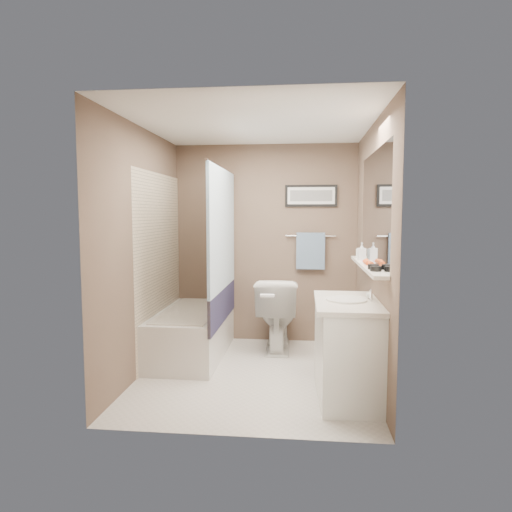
# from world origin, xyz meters

# --- Properties ---
(ground) EXTENTS (2.50, 2.50, 0.00)m
(ground) POSITION_xyz_m (0.00, 0.00, 0.00)
(ground) COLOR beige
(ground) RESTS_ON ground
(ceiling) EXTENTS (2.20, 2.50, 0.04)m
(ceiling) POSITION_xyz_m (0.00, 0.00, 2.38)
(ceiling) COLOR white
(ceiling) RESTS_ON wall_back
(wall_back) EXTENTS (2.20, 0.04, 2.40)m
(wall_back) POSITION_xyz_m (0.00, 1.23, 1.20)
(wall_back) COLOR brown
(wall_back) RESTS_ON ground
(wall_front) EXTENTS (2.20, 0.04, 2.40)m
(wall_front) POSITION_xyz_m (0.00, -1.23, 1.20)
(wall_front) COLOR brown
(wall_front) RESTS_ON ground
(wall_left) EXTENTS (0.04, 2.50, 2.40)m
(wall_left) POSITION_xyz_m (-1.08, 0.00, 1.20)
(wall_left) COLOR brown
(wall_left) RESTS_ON ground
(wall_right) EXTENTS (0.04, 2.50, 2.40)m
(wall_right) POSITION_xyz_m (1.08, 0.00, 1.20)
(wall_right) COLOR brown
(wall_right) RESTS_ON ground
(tile_surround) EXTENTS (0.02, 1.55, 2.00)m
(tile_surround) POSITION_xyz_m (-1.09, 0.50, 1.00)
(tile_surround) COLOR beige
(tile_surround) RESTS_ON wall_left
(curtain_rod) EXTENTS (0.02, 1.55, 0.02)m
(curtain_rod) POSITION_xyz_m (-0.40, 0.50, 2.05)
(curtain_rod) COLOR silver
(curtain_rod) RESTS_ON wall_left
(curtain_upper) EXTENTS (0.03, 1.45, 1.28)m
(curtain_upper) POSITION_xyz_m (-0.40, 0.50, 1.40)
(curtain_upper) COLOR white
(curtain_upper) RESTS_ON curtain_rod
(curtain_lower) EXTENTS (0.03, 1.45, 0.36)m
(curtain_lower) POSITION_xyz_m (-0.40, 0.50, 0.58)
(curtain_lower) COLOR #282545
(curtain_lower) RESTS_ON curtain_rod
(mirror) EXTENTS (0.02, 1.60, 1.00)m
(mirror) POSITION_xyz_m (1.09, -0.15, 1.62)
(mirror) COLOR silver
(mirror) RESTS_ON wall_right
(shelf) EXTENTS (0.12, 1.60, 0.03)m
(shelf) POSITION_xyz_m (1.04, -0.15, 1.10)
(shelf) COLOR silver
(shelf) RESTS_ON wall_right
(towel_bar) EXTENTS (0.60, 0.02, 0.02)m
(towel_bar) POSITION_xyz_m (0.55, 1.22, 1.30)
(towel_bar) COLOR silver
(towel_bar) RESTS_ON wall_back
(towel) EXTENTS (0.34, 0.05, 0.44)m
(towel) POSITION_xyz_m (0.55, 1.20, 1.12)
(towel) COLOR #89A9C8
(towel) RESTS_ON towel_bar
(art_frame) EXTENTS (0.62, 0.02, 0.26)m
(art_frame) POSITION_xyz_m (0.55, 1.23, 1.78)
(art_frame) COLOR black
(art_frame) RESTS_ON wall_back
(art_mat) EXTENTS (0.56, 0.00, 0.20)m
(art_mat) POSITION_xyz_m (0.55, 1.22, 1.78)
(art_mat) COLOR white
(art_mat) RESTS_ON art_frame
(art_image) EXTENTS (0.50, 0.00, 0.13)m
(art_image) POSITION_xyz_m (0.55, 1.22, 1.78)
(art_image) COLOR #595959
(art_image) RESTS_ON art_mat
(door) EXTENTS (0.80, 0.02, 2.00)m
(door) POSITION_xyz_m (0.55, -1.24, 1.00)
(door) COLOR silver
(door) RESTS_ON wall_front
(door_handle) EXTENTS (0.10, 0.02, 0.02)m
(door_handle) POSITION_xyz_m (0.22, -1.19, 1.00)
(door_handle) COLOR silver
(door_handle) RESTS_ON door
(bathtub) EXTENTS (0.70, 1.50, 0.50)m
(bathtub) POSITION_xyz_m (-0.75, 0.53, 0.25)
(bathtub) COLOR silver
(bathtub) RESTS_ON ground
(tub_rim) EXTENTS (0.56, 1.36, 0.02)m
(tub_rim) POSITION_xyz_m (-0.75, 0.53, 0.50)
(tub_rim) COLOR beige
(tub_rim) RESTS_ON bathtub
(toilet) EXTENTS (0.48, 0.83, 0.84)m
(toilet) POSITION_xyz_m (0.17, 0.87, 0.42)
(toilet) COLOR white
(toilet) RESTS_ON ground
(vanity) EXTENTS (0.54, 0.92, 0.80)m
(vanity) POSITION_xyz_m (0.85, -0.47, 0.40)
(vanity) COLOR white
(vanity) RESTS_ON ground
(countertop) EXTENTS (0.54, 0.96, 0.04)m
(countertop) POSITION_xyz_m (0.84, -0.47, 0.82)
(countertop) COLOR beige
(countertop) RESTS_ON vanity
(sink_basin) EXTENTS (0.34, 0.34, 0.01)m
(sink_basin) POSITION_xyz_m (0.83, -0.47, 0.85)
(sink_basin) COLOR silver
(sink_basin) RESTS_ON countertop
(faucet_spout) EXTENTS (0.02, 0.02, 0.10)m
(faucet_spout) POSITION_xyz_m (1.03, -0.47, 0.89)
(faucet_spout) COLOR white
(faucet_spout) RESTS_ON countertop
(faucet_knob) EXTENTS (0.05, 0.05, 0.05)m
(faucet_knob) POSITION_xyz_m (1.03, -0.37, 0.87)
(faucet_knob) COLOR silver
(faucet_knob) RESTS_ON countertop
(candle_bowl_near) EXTENTS (0.09, 0.09, 0.04)m
(candle_bowl_near) POSITION_xyz_m (1.04, -0.66, 1.14)
(candle_bowl_near) COLOR black
(candle_bowl_near) RESTS_ON shelf
(candle_bowl_far) EXTENTS (0.09, 0.09, 0.04)m
(candle_bowl_far) POSITION_xyz_m (1.04, -0.53, 1.14)
(candle_bowl_far) COLOR black
(candle_bowl_far) RESTS_ON shelf
(hair_brush_front) EXTENTS (0.07, 0.22, 0.04)m
(hair_brush_front) POSITION_xyz_m (1.04, -0.23, 1.14)
(hair_brush_front) COLOR #CF4B1D
(hair_brush_front) RESTS_ON shelf
(hair_brush_back) EXTENTS (0.06, 0.22, 0.04)m
(hair_brush_back) POSITION_xyz_m (1.04, -0.17, 1.14)
(hair_brush_back) COLOR #D6521E
(hair_brush_back) RESTS_ON shelf
(pink_comb) EXTENTS (0.03, 0.16, 0.01)m
(pink_comb) POSITION_xyz_m (1.04, 0.06, 1.12)
(pink_comb) COLOR pink
(pink_comb) RESTS_ON shelf
(glass_jar) EXTENTS (0.08, 0.08, 0.10)m
(glass_jar) POSITION_xyz_m (1.04, 0.37, 1.17)
(glass_jar) COLOR white
(glass_jar) RESTS_ON shelf
(soap_bottle) EXTENTS (0.08, 0.08, 0.17)m
(soap_bottle) POSITION_xyz_m (1.04, 0.24, 1.20)
(soap_bottle) COLOR #999999
(soap_bottle) RESTS_ON shelf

